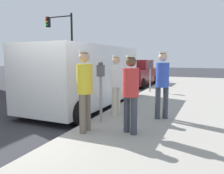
% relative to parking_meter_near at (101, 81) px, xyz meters
% --- Properties ---
extents(ground_plane, '(80.00, 80.00, 0.00)m').
position_rel_parking_meter_near_xyz_m(ground_plane, '(-1.35, -0.98, -1.18)').
color(ground_plane, '#2D2D33').
extents(sidewalk_slab, '(5.00, 32.00, 0.15)m').
position_rel_parking_meter_near_xyz_m(sidewalk_slab, '(2.15, -0.98, -1.11)').
color(sidewalk_slab, '#9E998E').
rests_on(sidewalk_slab, ground).
extents(parking_meter_near, '(0.14, 0.18, 1.52)m').
position_rel_parking_meter_near_xyz_m(parking_meter_near, '(0.00, 0.00, 0.00)').
color(parking_meter_near, gray).
rests_on(parking_meter_near, sidewalk_slab).
extents(parking_meter_far, '(0.14, 0.18, 1.52)m').
position_rel_parking_meter_near_xyz_m(parking_meter_far, '(0.00, 5.57, 0.00)').
color(parking_meter_far, gray).
rests_on(parking_meter_far, sidewalk_slab).
extents(pedestrian_in_yellow, '(0.34, 0.36, 1.75)m').
position_rel_parking_meter_near_xyz_m(pedestrian_in_yellow, '(0.00, -0.81, -0.02)').
color(pedestrian_in_yellow, '#726656').
rests_on(pedestrian_in_yellow, sidewalk_slab).
extents(pedestrian_in_red, '(0.34, 0.34, 1.65)m').
position_rel_parking_meter_near_xyz_m(pedestrian_in_red, '(0.94, -0.53, -0.09)').
color(pedestrian_in_red, '#383D47').
rests_on(pedestrian_in_red, sidewalk_slab).
extents(pedestrian_in_blue, '(0.34, 0.34, 1.76)m').
position_rel_parking_meter_near_xyz_m(pedestrian_in_blue, '(1.35, 0.89, -0.02)').
color(pedestrian_in_blue, '#383D47').
rests_on(pedestrian_in_blue, sidewalk_slab).
extents(pedestrian_in_white, '(0.34, 0.36, 1.67)m').
position_rel_parking_meter_near_xyz_m(pedestrian_in_white, '(0.11, 0.78, -0.08)').
color(pedestrian_in_white, beige).
rests_on(pedestrian_in_white, sidewalk_slab).
extents(parked_van, '(2.28, 5.27, 2.15)m').
position_rel_parking_meter_near_xyz_m(parked_van, '(-1.50, 2.02, -0.03)').
color(parked_van, white).
rests_on(parked_van, ground).
extents(parked_sedan_ahead, '(2.04, 4.45, 1.65)m').
position_rel_parking_meter_near_xyz_m(parked_sedan_ahead, '(-1.68, 9.24, -0.43)').
color(parked_sedan_ahead, maroon).
rests_on(parked_sedan_ahead, ground).
extents(traffic_light_corner, '(2.48, 0.42, 5.20)m').
position_rel_parking_meter_near_xyz_m(traffic_light_corner, '(-8.05, 10.10, 2.34)').
color(traffic_light_corner, black).
rests_on(traffic_light_corner, ground).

